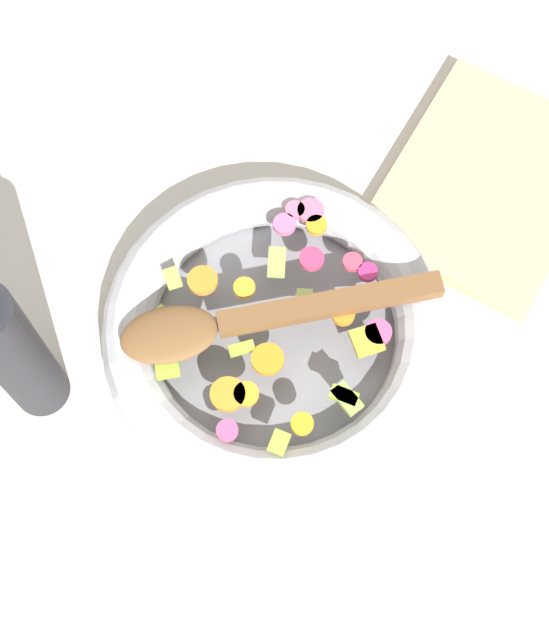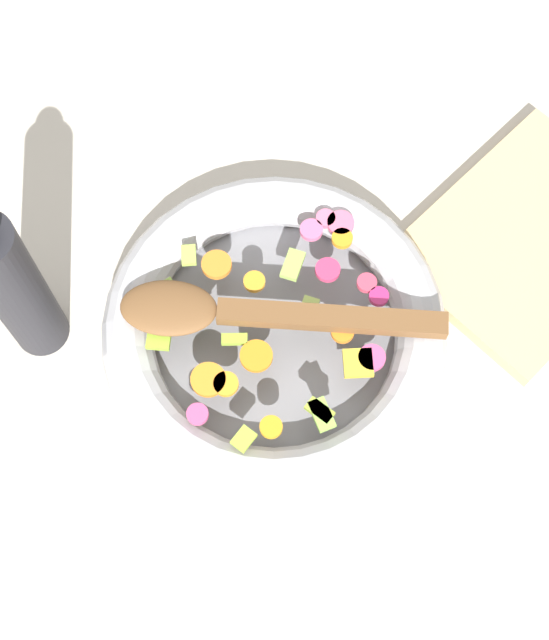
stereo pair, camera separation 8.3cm
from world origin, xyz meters
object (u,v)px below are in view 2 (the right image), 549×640
at_px(wooden_spoon, 247,313).
at_px(pepper_mill, 14,287).
at_px(skillet, 274,331).
at_px(cutting_board, 531,240).

height_order(wooden_spoon, pepper_mill, pepper_mill).
distance_m(skillet, pepper_mill, 0.24).
height_order(wooden_spoon, cutting_board, wooden_spoon).
xyz_separation_m(skillet, cutting_board, (-0.26, 0.11, -0.01)).
relative_size(skillet, wooden_spoon, 1.32).
height_order(skillet, cutting_board, skillet).
relative_size(wooden_spoon, pepper_mill, 1.08).
height_order(pepper_mill, cutting_board, pepper_mill).
xyz_separation_m(skillet, pepper_mill, (0.16, -0.17, 0.08)).
bearing_deg(pepper_mill, skillet, 133.16).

